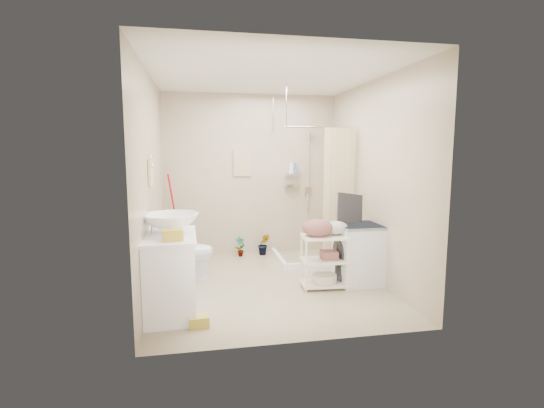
{
  "coord_description": "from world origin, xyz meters",
  "views": [
    {
      "loc": [
        -0.85,
        -4.8,
        1.68
      ],
      "look_at": [
        0.09,
        0.25,
        1.0
      ],
      "focal_mm": 26.0,
      "sensor_mm": 36.0,
      "label": 1
    }
  ],
  "objects": [
    {
      "name": "wall_front",
      "position": [
        0.0,
        -1.6,
        1.3
      ],
      "size": [
        2.8,
        0.04,
        2.6
      ],
      "primitive_type": "cube",
      "color": "#BCAC92",
      "rests_on": "ground"
    },
    {
      "name": "hanging_towel",
      "position": [
        -0.15,
        1.58,
        1.5
      ],
      "size": [
        0.28,
        0.03,
        0.42
      ],
      "primitive_type": "cube",
      "color": "#C8B68B",
      "rests_on": "wall_back"
    },
    {
      "name": "potted_plant_b",
      "position": [
        0.18,
        1.42,
        0.18
      ],
      "size": [
        0.2,
        0.17,
        0.35
      ],
      "primitive_type": "imported",
      "rotation": [
        0.0,
        0.0,
        -0.07
      ],
      "color": "#9D4E29",
      "rests_on": "ground"
    },
    {
      "name": "shampoo_bottle_b",
      "position": [
        0.73,
        1.51,
        1.41
      ],
      "size": [
        0.1,
        0.1,
        0.18
      ],
      "primitive_type": "imported",
      "rotation": [
        0.0,
        0.0,
        -0.31
      ],
      "color": "#455A9E",
      "rests_on": "shower"
    },
    {
      "name": "shampoo_bottle_a",
      "position": [
        0.65,
        1.52,
        1.43
      ],
      "size": [
        0.1,
        0.1,
        0.23
      ],
      "primitive_type": "imported",
      "rotation": [
        0.0,
        0.0,
        0.1
      ],
      "color": "white",
      "rests_on": "shower"
    },
    {
      "name": "wall_left",
      "position": [
        -1.4,
        0.0,
        1.3
      ],
      "size": [
        0.04,
        3.2,
        2.6
      ],
      "primitive_type": "cube",
      "color": "#BCAC92",
      "rests_on": "ground"
    },
    {
      "name": "vanity",
      "position": [
        -1.16,
        -0.7,
        0.42
      ],
      "size": [
        0.55,
        0.96,
        0.83
      ],
      "primitive_type": "cube",
      "rotation": [
        0.0,
        0.0,
        0.02
      ],
      "color": "white",
      "rests_on": "ground"
    },
    {
      "name": "wall_back",
      "position": [
        0.0,
        1.6,
        1.3
      ],
      "size": [
        2.8,
        0.04,
        2.6
      ],
      "primitive_type": "cube",
      "color": "#BCAC92",
      "rests_on": "ground"
    },
    {
      "name": "counter_basket",
      "position": [
        -1.11,
        -0.98,
        0.89
      ],
      "size": [
        0.21,
        0.17,
        0.11
      ],
      "primitive_type": "cube",
      "rotation": [
        0.0,
        0.0,
        0.13
      ],
      "color": "gold",
      "rests_on": "vanity"
    },
    {
      "name": "mop",
      "position": [
        -1.27,
        1.47,
        0.67
      ],
      "size": [
        0.14,
        0.14,
        1.33
      ],
      "primitive_type": null,
      "rotation": [
        0.0,
        0.0,
        0.09
      ],
      "color": "red",
      "rests_on": "ground"
    },
    {
      "name": "tp_holder",
      "position": [
        -1.36,
        0.05,
        0.72
      ],
      "size": [
        0.08,
        0.12,
        0.14
      ],
      "primitive_type": null,
      "color": "white",
      "rests_on": "wall_left"
    },
    {
      "name": "shower",
      "position": [
        0.85,
        1.05,
        1.05
      ],
      "size": [
        1.1,
        1.1,
        2.1
      ],
      "primitive_type": null,
      "color": "white",
      "rests_on": "ground"
    },
    {
      "name": "ironing_board",
      "position": [
        1.03,
        -0.11,
        0.59
      ],
      "size": [
        0.34,
        0.1,
        1.19
      ],
      "primitive_type": null,
      "rotation": [
        0.0,
        0.0,
        0.01
      ],
      "color": "black",
      "rests_on": "ground"
    },
    {
      "name": "potted_plant_a",
      "position": [
        -0.22,
        1.39,
        0.16
      ],
      "size": [
        0.2,
        0.16,
        0.32
      ],
      "primitive_type": "imported",
      "rotation": [
        0.0,
        0.0,
        0.3
      ],
      "color": "brown",
      "rests_on": "ground"
    },
    {
      "name": "laundry_rack",
      "position": [
        0.66,
        -0.27,
        0.4
      ],
      "size": [
        0.59,
        0.37,
        0.79
      ],
      "primitive_type": null,
      "rotation": [
        0.0,
        0.0,
        -0.07
      ],
      "color": "white",
      "rests_on": "ground"
    },
    {
      "name": "washing_machine",
      "position": [
        1.14,
        -0.17,
        0.38
      ],
      "size": [
        0.52,
        0.54,
        0.77
      ],
      "primitive_type": "cube",
      "rotation": [
        0.0,
        0.0,
        0.0
      ],
      "color": "silver",
      "rests_on": "ground"
    },
    {
      "name": "wall_right",
      "position": [
        1.4,
        0.0,
        1.3
      ],
      "size": [
        0.04,
        3.2,
        2.6
      ],
      "primitive_type": "cube",
      "color": "#BCAC92",
      "rests_on": "ground"
    },
    {
      "name": "toilet",
      "position": [
        -1.04,
        0.41,
        0.36
      ],
      "size": [
        0.73,
        0.43,
        0.72
      ],
      "primitive_type": "imported",
      "rotation": [
        0.0,
        0.0,
        1.53
      ],
      "color": "white",
      "rests_on": "ground"
    },
    {
      "name": "sink",
      "position": [
        -1.15,
        -0.6,
        0.94
      ],
      "size": [
        0.71,
        0.71,
        0.2
      ],
      "primitive_type": "imported",
      "rotation": [
        0.0,
        0.0,
        -0.24
      ],
      "color": "white",
      "rests_on": "vanity"
    },
    {
      "name": "towel_ring",
      "position": [
        -1.38,
        -0.2,
        1.47
      ],
      "size": [
        0.04,
        0.22,
        0.34
      ],
      "primitive_type": null,
      "color": "#E0D383",
      "rests_on": "wall_left"
    },
    {
      "name": "floor",
      "position": [
        0.0,
        0.0,
        0.0
      ],
      "size": [
        3.2,
        3.2,
        0.0
      ],
      "primitive_type": "plane",
      "color": "tan",
      "rests_on": "ground"
    },
    {
      "name": "ceiling",
      "position": [
        0.0,
        0.0,
        2.6
      ],
      "size": [
        2.8,
        3.2,
        0.04
      ],
      "primitive_type": "cube",
      "color": "silver",
      "rests_on": "ground"
    },
    {
      "name": "floor_basket",
      "position": [
        -0.88,
        -1.11,
        0.07
      ],
      "size": [
        0.3,
        0.24,
        0.15
      ],
      "primitive_type": "cube",
      "rotation": [
        0.0,
        0.0,
        0.12
      ],
      "color": "gold",
      "rests_on": "ground"
    }
  ]
}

